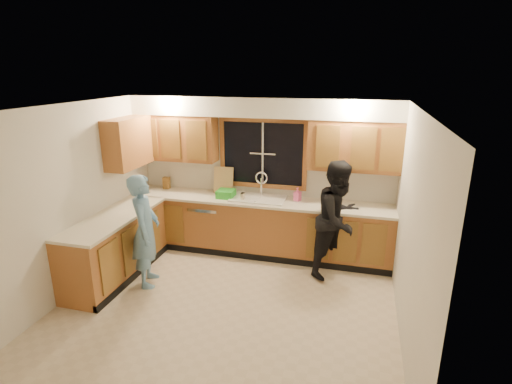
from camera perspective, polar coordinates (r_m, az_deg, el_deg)
floor at (r=5.35m, az=-4.15°, el=-15.76°), size 4.20×4.20×0.00m
ceiling at (r=4.51m, az=-4.85°, el=11.96°), size 4.20×4.20×0.00m
wall_back at (r=6.53m, az=0.99°, el=2.51°), size 4.20×0.00×4.20m
wall_left at (r=5.80m, az=-24.48°, el=-0.99°), size 0.00×3.80×3.80m
wall_right at (r=4.58m, az=21.29°, el=-5.24°), size 0.00×3.80×3.80m
base_cabinets_back at (r=6.51m, az=0.32°, el=-5.06°), size 4.20×0.60×0.88m
base_cabinets_left at (r=6.16m, az=-19.33°, el=-7.42°), size 0.60×1.90×0.88m
countertop_back at (r=6.33m, az=0.29°, el=-1.26°), size 4.20×0.63×0.04m
countertop_left at (r=5.99m, az=-19.65°, el=-3.43°), size 0.63×1.90×0.04m
upper_cabinets_left at (r=6.73m, az=-11.30°, el=7.64°), size 1.35×0.33×0.75m
upper_cabinets_right at (r=6.06m, az=13.90°, el=6.43°), size 1.35×0.33×0.75m
upper_cabinets_return at (r=6.45m, az=-17.79°, el=6.74°), size 0.33×0.90×0.75m
soffit at (r=6.17m, az=0.64°, el=12.04°), size 4.20×0.35×0.30m
window_frame at (r=6.44m, az=0.98°, el=5.50°), size 1.44×0.03×1.14m
sink at (r=6.36m, az=0.33°, el=-1.50°), size 0.86×0.52×0.57m
dishwasher at (r=6.76m, az=-6.72°, el=-4.59°), size 0.60×0.56×0.82m
stove at (r=5.75m, az=-22.49°, el=-9.52°), size 0.58×0.75×0.90m
man at (r=5.67m, az=-15.52°, el=-5.36°), size 0.55×0.67×1.58m
woman at (r=5.82m, az=11.71°, el=-3.83°), size 1.00×1.05×1.71m
knife_block at (r=7.06m, az=-12.66°, el=1.28°), size 0.11×0.10×0.20m
cutting_board at (r=6.64m, az=-4.67°, el=1.72°), size 0.33×0.13×0.43m
dish_crate at (r=6.43m, az=-4.31°, el=-0.26°), size 0.27×0.25×0.13m
soap_bottle at (r=6.28m, az=5.95°, el=-0.31°), size 0.12×0.13×0.21m
bowl at (r=6.14m, az=10.76°, el=-1.73°), size 0.26×0.26×0.05m
can_left at (r=6.26m, az=-1.96°, el=-0.74°), size 0.08×0.08×0.12m
can_right at (r=6.30m, az=-1.87°, el=-0.60°), size 0.08×0.08×0.12m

